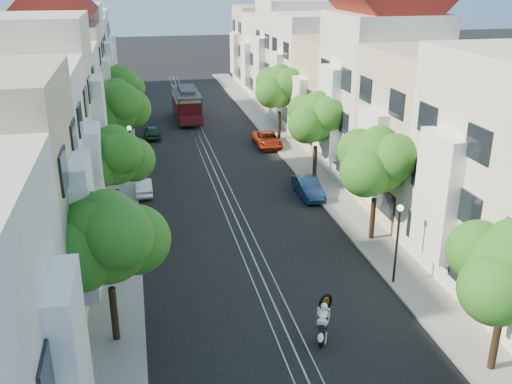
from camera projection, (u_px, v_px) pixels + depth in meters
ground at (207, 153)px, 49.30m from camera, size 200.00×200.00×0.00m
sidewalk_east at (288, 148)px, 50.68m from camera, size 2.50×80.00×0.12m
sidewalk_west at (121, 158)px, 47.87m from camera, size 2.50×80.00×0.12m
rail_left at (201, 153)px, 49.19m from camera, size 0.06×80.00×0.02m
rail_slot at (207, 153)px, 49.30m from camera, size 0.06×80.00×0.02m
rail_right at (213, 153)px, 49.40m from camera, size 0.06×80.00×0.02m
lane_line at (207, 153)px, 49.30m from camera, size 0.08×80.00×0.01m
townhouses_east at (340, 88)px, 49.66m from camera, size 7.75×72.00×12.00m
townhouses_west at (56, 101)px, 45.10m from camera, size 7.75×72.00×11.76m
tree_e_a at (510, 271)px, 20.81m from camera, size 4.72×3.87×6.27m
tree_e_b at (378, 163)px, 31.64m from camera, size 4.93×4.08×6.68m
tree_e_c at (317, 119)px, 41.73m from camera, size 4.84×3.99×6.52m
tree_e_d at (281, 87)px, 51.67m from camera, size 5.01×4.16×6.85m
tree_w_a at (108, 240)px, 22.46m from camera, size 4.93×4.08×6.68m
tree_w_b at (115, 158)px, 33.53m from camera, size 4.72×3.87×6.27m
tree_w_c at (117, 107)px, 43.33m from camera, size 5.13×4.28×7.09m
tree_w_d at (119, 87)px, 53.54m from camera, size 4.84×3.99×6.52m
lamp_east at (398, 232)px, 27.59m from camera, size 0.32×0.32×4.16m
lamp_west at (130, 145)px, 41.58m from camera, size 0.32×0.32×4.16m
sportbike_rider at (323, 319)px, 24.00m from camera, size 1.22×1.89×1.78m
cable_car at (186, 103)px, 59.83m from camera, size 2.66×8.16×3.12m
parked_car_e_mid at (308, 188)px, 39.54m from camera, size 1.42×4.00×1.31m
parked_car_e_far at (267, 140)px, 51.03m from camera, size 2.14×4.59×1.27m
parked_car_w_mid at (143, 187)px, 40.06m from camera, size 1.20×3.29×1.08m
parked_car_w_far at (152, 132)px, 53.65m from camera, size 1.57×3.56×1.19m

